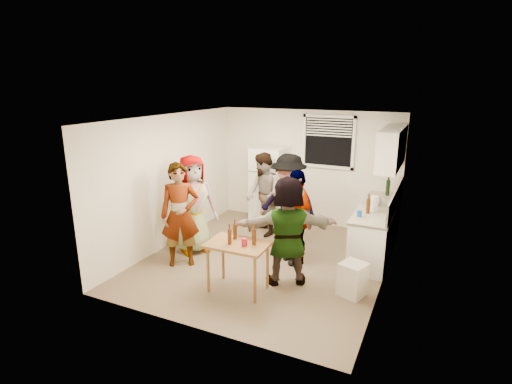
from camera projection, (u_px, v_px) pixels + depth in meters
The scene contains 23 objects.
room at pixel (266, 260), 7.12m from camera, with size 4.00×4.50×2.50m, color white, non-canonical shape.
window at pixel (328, 142), 8.37m from camera, with size 1.12×0.10×1.06m, color white, non-canonical shape.
refrigerator at pixel (269, 185), 8.84m from camera, with size 0.70×0.70×1.70m, color white.
counter_lower at pixel (376, 231), 7.31m from camera, with size 0.60×2.20×0.86m, color white.
countertop at pixel (378, 207), 7.19m from camera, with size 0.64×2.22×0.04m, color #B8B097.
backsplash at pixel (395, 199), 7.02m from camera, with size 0.03×2.20×0.36m, color beige.
upper_cabinets at pixel (392, 148), 7.03m from camera, with size 0.34×1.60×0.70m, color white.
kettle at pixel (375, 206), 7.24m from camera, with size 0.26×0.21×0.21m, color silver, non-canonical shape.
paper_towel at pixel (374, 211), 6.92m from camera, with size 0.13×0.13×0.27m, color white.
wine_bottle at pixel (387, 195), 7.89m from camera, with size 0.08×0.08×0.31m, color black.
beer_bottle_counter at pixel (368, 213), 6.81m from camera, with size 0.07×0.07×0.25m, color #47230C.
blue_cup at pixel (359, 217), 6.64m from camera, with size 0.08×0.08×0.11m, color blue.
picture_frame at pixel (395, 195), 7.65m from camera, with size 0.02×0.16×0.14m, color gold.
trash_bin at pixel (353, 280), 5.89m from camera, with size 0.35×0.35×0.51m, color beige.
serving_table at pixel (238, 290), 6.10m from camera, with size 0.91×0.61×0.77m, color brown, non-canonical shape.
beer_bottle_table at pixel (254, 244), 5.86m from camera, with size 0.06×0.06×0.24m, color #47230C.
red_cup at pixel (244, 246), 5.80m from camera, with size 0.09×0.09×0.11m, color #A81829.
guest_grey at pixel (195, 250), 7.53m from camera, with size 0.89×1.82×0.58m, color gray.
guest_stripe at pixel (183, 263), 6.98m from camera, with size 0.65×1.79×0.43m, color #141933.
guest_back_left at pixel (263, 234), 8.35m from camera, with size 0.83×1.71×0.65m, color #4F3826.
guest_back_right at pixel (287, 247), 7.66m from camera, with size 1.17×1.82×0.67m, color #3F3F44.
guest_black at pixel (295, 261), 7.08m from camera, with size 0.97×1.65×0.40m, color black.
guest_orange at pixel (286, 282), 6.35m from camera, with size 1.61×1.73×0.51m, color #F27F51.
Camera 1 is at (2.61, -5.99, 3.07)m, focal length 28.00 mm.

